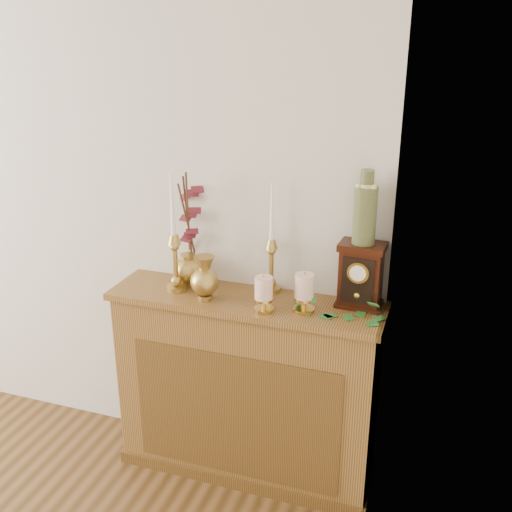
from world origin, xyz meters
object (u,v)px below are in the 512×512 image
(ceramic_vase, at_px, (365,211))
(mantel_clock, at_px, (361,276))
(candlestick_center, at_px, (271,257))
(bud_vase, at_px, (205,279))
(ginger_jar, at_px, (191,231))
(candlestick_left, at_px, (175,253))

(ceramic_vase, bearing_deg, mantel_clock, -92.87)
(candlestick_center, xyz_separation_m, bud_vase, (-0.25, -0.18, -0.07))
(ginger_jar, bearing_deg, candlestick_center, -0.73)
(candlestick_left, bearing_deg, candlestick_center, 16.84)
(candlestick_left, relative_size, bud_vase, 2.70)
(candlestick_center, distance_m, mantel_clock, 0.40)
(mantel_clock, height_order, ceramic_vase, ceramic_vase)
(ginger_jar, xyz_separation_m, ceramic_vase, (0.79, -0.03, 0.18))
(mantel_clock, relative_size, ceramic_vase, 0.92)
(ginger_jar, relative_size, mantel_clock, 1.90)
(candlestick_left, height_order, ceramic_vase, ceramic_vase)
(ginger_jar, bearing_deg, bud_vase, -52.04)
(mantel_clock, bearing_deg, ginger_jar, -179.23)
(bud_vase, bearing_deg, candlestick_center, 35.40)
(candlestick_center, relative_size, ceramic_vase, 1.64)
(candlestick_center, distance_m, bud_vase, 0.31)
(candlestick_left, relative_size, candlestick_center, 1.08)
(candlestick_left, bearing_deg, ginger_jar, 80.44)
(candlestick_left, height_order, bud_vase, candlestick_left)
(bud_vase, height_order, ginger_jar, ginger_jar)
(candlestick_center, bearing_deg, ceramic_vase, -3.07)
(ginger_jar, xyz_separation_m, mantel_clock, (0.79, -0.03, -0.10))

